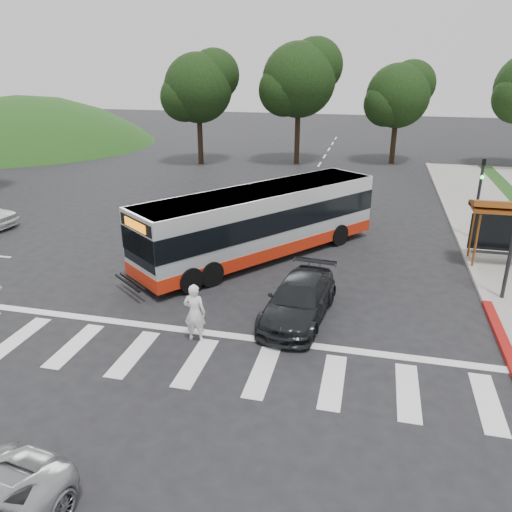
% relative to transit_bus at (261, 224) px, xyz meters
% --- Properties ---
extents(ground, '(140.00, 140.00, 0.00)m').
position_rel_transit_bus_xyz_m(ground, '(0.05, -3.79, -1.54)').
color(ground, black).
rests_on(ground, ground).
extents(sidewalk_east, '(4.00, 40.00, 0.12)m').
position_rel_transit_bus_xyz_m(sidewalk_east, '(11.05, 4.21, -1.48)').
color(sidewalk_east, gray).
rests_on(sidewalk_east, ground).
extents(curb_east, '(0.30, 40.00, 0.15)m').
position_rel_transit_bus_xyz_m(curb_east, '(9.05, 4.21, -1.46)').
color(curb_east, '#9E9991').
rests_on(curb_east, ground).
extents(curb_east_red, '(0.32, 6.00, 0.15)m').
position_rel_transit_bus_xyz_m(curb_east_red, '(9.05, -5.79, -1.46)').
color(curb_east_red, maroon).
rests_on(curb_east_red, ground).
extents(hillside_nw, '(44.00, 44.00, 10.00)m').
position_rel_transit_bus_xyz_m(hillside_nw, '(-31.95, 26.21, -1.54)').
color(hillside_nw, '#1A4516').
rests_on(hillside_nw, ground).
extents(crosswalk_ladder, '(18.00, 2.60, 0.01)m').
position_rel_transit_bus_xyz_m(crosswalk_ladder, '(0.05, -8.79, -1.53)').
color(crosswalk_ladder, silver).
rests_on(crosswalk_ladder, ground).
extents(traffic_signal_ne_short, '(0.18, 0.37, 4.00)m').
position_rel_transit_bus_xyz_m(traffic_signal_ne_short, '(9.65, 4.70, 0.94)').
color(traffic_signal_ne_short, black).
rests_on(traffic_signal_ne_short, ground).
extents(tree_north_a, '(6.60, 6.15, 10.17)m').
position_rel_transit_bus_xyz_m(tree_north_a, '(-1.87, 22.28, 5.38)').
color(tree_north_a, black).
rests_on(tree_north_a, ground).
extents(tree_north_b, '(5.72, 5.33, 8.43)m').
position_rel_transit_bus_xyz_m(tree_north_b, '(6.12, 24.27, 4.12)').
color(tree_north_b, black).
rests_on(tree_north_b, ground).
extents(tree_north_c, '(6.16, 5.74, 9.30)m').
position_rel_transit_bus_xyz_m(tree_north_c, '(-9.88, 20.27, 4.75)').
color(tree_north_c, black).
rests_on(tree_north_c, ground).
extents(transit_bus, '(9.26, 11.06, 3.08)m').
position_rel_transit_bus_xyz_m(transit_bus, '(0.00, 0.00, 0.00)').
color(transit_bus, silver).
rests_on(transit_bus, ground).
extents(pedestrian, '(0.72, 0.48, 1.92)m').
position_rel_transit_bus_xyz_m(pedestrian, '(-0.39, -7.57, -0.58)').
color(pedestrian, white).
rests_on(pedestrian, ground).
extents(dark_sedan, '(2.44, 4.90, 1.37)m').
position_rel_transit_bus_xyz_m(dark_sedan, '(2.55, -5.36, -0.86)').
color(dark_sedan, black).
rests_on(dark_sedan, ground).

